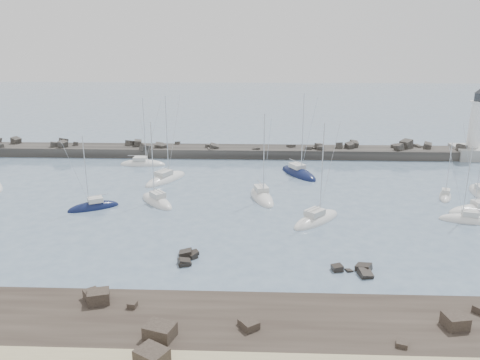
% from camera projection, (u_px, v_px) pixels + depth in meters
% --- Properties ---
extents(ground, '(400.00, 400.00, 0.00)m').
position_uv_depth(ground, '(224.00, 228.00, 59.37)').
color(ground, slate).
rests_on(ground, ground).
extents(rock_shelf, '(140.00, 12.24, 1.93)m').
position_uv_depth(rock_shelf, '(208.00, 332.00, 38.36)').
color(rock_shelf, black).
rests_on(rock_shelf, ground).
extents(rock_cluster_near, '(2.31, 4.08, 1.47)m').
position_uv_depth(rock_cluster_near, '(187.00, 259.00, 50.88)').
color(rock_cluster_near, black).
rests_on(rock_cluster_near, ground).
extents(rock_cluster_far, '(4.52, 3.18, 1.62)m').
position_uv_depth(rock_cluster_far, '(360.00, 271.00, 48.27)').
color(rock_cluster_far, black).
rests_on(rock_cluster_far, ground).
extents(breakwater, '(115.00, 6.87, 5.03)m').
position_uv_depth(breakwater, '(200.00, 154.00, 95.88)').
color(breakwater, '#2B2926').
rests_on(breakwater, ground).
extents(lighthouse, '(7.00, 7.00, 14.60)m').
position_uv_depth(lighthouse, '(473.00, 143.00, 93.04)').
color(lighthouse, gray).
rests_on(lighthouse, ground).
extents(sailboat_2, '(7.25, 5.35, 11.38)m').
position_uv_depth(sailboat_2, '(94.00, 207.00, 66.15)').
color(sailboat_2, '#0E163A').
rests_on(sailboat_2, ground).
extents(sailboat_3, '(7.35, 9.91, 15.29)m').
position_uv_depth(sailboat_3, '(166.00, 180.00, 79.06)').
color(sailboat_3, silver).
rests_on(sailboat_3, ground).
extents(sailboat_4, '(8.69, 2.79, 13.63)m').
position_uv_depth(sailboat_4, '(143.00, 164.00, 88.62)').
color(sailboat_4, silver).
rests_on(sailboat_4, ground).
extents(sailboat_5, '(7.00, 7.80, 12.90)m').
position_uv_depth(sailboat_5, '(157.00, 202.00, 68.37)').
color(sailboat_5, silver).
rests_on(sailboat_5, ground).
extents(sailboat_6, '(4.86, 9.20, 14.04)m').
position_uv_depth(sailboat_6, '(262.00, 197.00, 70.23)').
color(sailboat_6, silver).
rests_on(sailboat_6, ground).
extents(sailboat_7, '(8.04, 8.30, 14.02)m').
position_uv_depth(sailboat_7, '(316.00, 220.00, 61.47)').
color(sailboat_7, silver).
rests_on(sailboat_7, ground).
extents(sailboat_8, '(7.31, 10.03, 15.46)m').
position_uv_depth(sailboat_8, '(298.00, 174.00, 82.43)').
color(sailboat_8, '#0E163A').
rests_on(sailboat_8, ground).
extents(sailboat_9, '(7.14, 3.68, 11.01)m').
position_uv_depth(sailboat_9, '(466.00, 220.00, 61.45)').
color(sailboat_9, silver).
rests_on(sailboat_9, ground).
extents(sailboat_11, '(9.16, 4.45, 13.81)m').
position_uv_depth(sailboat_11, '(478.00, 211.00, 64.92)').
color(sailboat_11, silver).
rests_on(sailboat_11, ground).
extents(sailboat_12, '(3.69, 5.86, 9.15)m').
position_uv_depth(sailboat_12, '(445.00, 197.00, 70.66)').
color(sailboat_12, silver).
rests_on(sailboat_12, ground).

